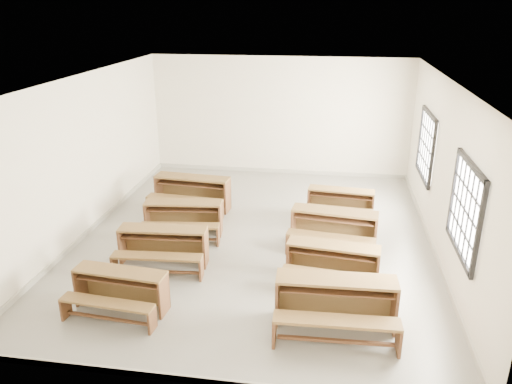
% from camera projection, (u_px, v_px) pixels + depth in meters
% --- Properties ---
extents(room, '(8.50, 8.50, 3.20)m').
position_uv_depth(room, '(261.00, 136.00, 9.42)').
color(room, slate).
rests_on(room, ground).
extents(desk_set_0, '(1.52, 0.88, 0.66)m').
position_uv_depth(desk_set_0, '(120.00, 288.00, 7.69)').
color(desk_set_0, brown).
rests_on(desk_set_0, ground).
extents(desk_set_1, '(1.64, 0.94, 0.71)m').
position_uv_depth(desk_set_1, '(163.00, 244.00, 9.01)').
color(desk_set_1, brown).
rests_on(desk_set_1, ground).
extents(desk_set_2, '(1.65, 0.98, 0.70)m').
position_uv_depth(desk_set_2, '(183.00, 216.00, 10.21)').
color(desk_set_2, brown).
rests_on(desk_set_2, ground).
extents(desk_set_3, '(1.80, 1.04, 0.78)m').
position_uv_depth(desk_set_3, '(192.00, 191.00, 11.46)').
color(desk_set_3, brown).
rests_on(desk_set_3, ground).
extents(desk_set_4, '(1.78, 0.97, 0.79)m').
position_uv_depth(desk_set_4, '(336.00, 300.00, 7.23)').
color(desk_set_4, brown).
rests_on(desk_set_4, ground).
extents(desk_set_5, '(1.64, 0.98, 0.70)m').
position_uv_depth(desk_set_5, '(332.00, 261.00, 8.42)').
color(desk_set_5, brown).
rests_on(desk_set_5, ground).
extents(desk_set_6, '(1.75, 1.05, 0.74)m').
position_uv_depth(desk_set_6, '(334.00, 226.00, 9.68)').
color(desk_set_6, brown).
rests_on(desk_set_6, ground).
extents(desk_set_7, '(1.52, 0.89, 0.65)m').
position_uv_depth(desk_set_7, '(341.00, 202.00, 11.03)').
color(desk_set_7, brown).
rests_on(desk_set_7, ground).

